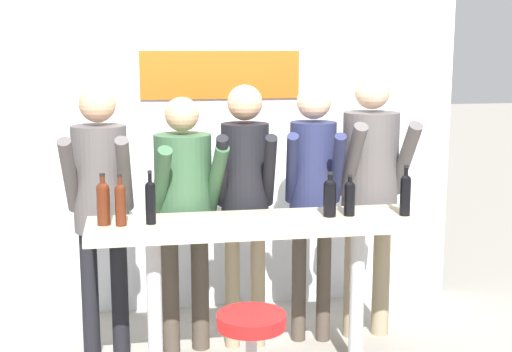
{
  "coord_description": "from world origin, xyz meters",
  "views": [
    {
      "loc": [
        -0.74,
        -4.08,
        2.03
      ],
      "look_at": [
        0.0,
        0.08,
        1.27
      ],
      "focal_mm": 50.0,
      "sensor_mm": 36.0,
      "label": 1
    }
  ],
  "objects_px": {
    "person_center_left": "(245,185)",
    "wine_bottle_0": "(103,201)",
    "person_far_left": "(101,191)",
    "person_center": "(313,182)",
    "person_center_right": "(370,177)",
    "tasting_table": "(258,250)",
    "wine_bottle_4": "(330,196)",
    "wine_bottle_2": "(349,196)",
    "person_left": "(184,198)",
    "wine_bottle_3": "(405,193)",
    "wine_bottle_5": "(120,202)",
    "wine_bottle_1": "(150,200)"
  },
  "relations": [
    {
      "from": "person_center_left",
      "to": "wine_bottle_0",
      "type": "height_order",
      "value": "person_center_left"
    },
    {
      "from": "person_far_left",
      "to": "person_center",
      "type": "distance_m",
      "value": 1.4
    },
    {
      "from": "person_center_right",
      "to": "tasting_table",
      "type": "bearing_deg",
      "value": -148.46
    },
    {
      "from": "wine_bottle_4",
      "to": "wine_bottle_2",
      "type": "bearing_deg",
      "value": 2.65
    },
    {
      "from": "person_far_left",
      "to": "wine_bottle_4",
      "type": "xyz_separation_m",
      "value": [
        1.38,
        -0.5,
        0.02
      ]
    },
    {
      "from": "person_far_left",
      "to": "person_left",
      "type": "height_order",
      "value": "person_far_left"
    },
    {
      "from": "person_far_left",
      "to": "person_center_right",
      "type": "relative_size",
      "value": 0.97
    },
    {
      "from": "person_center_left",
      "to": "wine_bottle_3",
      "type": "xyz_separation_m",
      "value": [
        0.9,
        -0.54,
        0.03
      ]
    },
    {
      "from": "tasting_table",
      "to": "wine_bottle_0",
      "type": "relative_size",
      "value": 6.68
    },
    {
      "from": "person_far_left",
      "to": "wine_bottle_5",
      "type": "relative_size",
      "value": 5.91
    },
    {
      "from": "person_left",
      "to": "person_center_right",
      "type": "xyz_separation_m",
      "value": [
        1.29,
        0.04,
        0.09
      ]
    },
    {
      "from": "person_center_right",
      "to": "person_center_left",
      "type": "bearing_deg",
      "value": -176.53
    },
    {
      "from": "person_center",
      "to": "wine_bottle_1",
      "type": "xyz_separation_m",
      "value": [
        -1.1,
        -0.51,
        0.03
      ]
    },
    {
      "from": "wine_bottle_2",
      "to": "person_center",
      "type": "bearing_deg",
      "value": 101.08
    },
    {
      "from": "tasting_table",
      "to": "wine_bottle_0",
      "type": "height_order",
      "value": "wine_bottle_0"
    },
    {
      "from": "person_center",
      "to": "wine_bottle_4",
      "type": "xyz_separation_m",
      "value": [
        -0.03,
        -0.51,
        0.01
      ]
    },
    {
      "from": "person_far_left",
      "to": "person_center_left",
      "type": "xyz_separation_m",
      "value": [
        0.94,
        -0.01,
        0.01
      ]
    },
    {
      "from": "wine_bottle_2",
      "to": "person_center_right",
      "type": "bearing_deg",
      "value": 59.15
    },
    {
      "from": "wine_bottle_0",
      "to": "wine_bottle_5",
      "type": "height_order",
      "value": "same"
    },
    {
      "from": "person_center_left",
      "to": "wine_bottle_3",
      "type": "bearing_deg",
      "value": -23.96
    },
    {
      "from": "wine_bottle_4",
      "to": "wine_bottle_3",
      "type": "bearing_deg",
      "value": -6.31
    },
    {
      "from": "wine_bottle_0",
      "to": "wine_bottle_1",
      "type": "relative_size",
      "value": 0.96
    },
    {
      "from": "person_center",
      "to": "wine_bottle_5",
      "type": "xyz_separation_m",
      "value": [
        -1.27,
        -0.52,
        0.02
      ]
    },
    {
      "from": "tasting_table",
      "to": "person_center_left",
      "type": "relative_size",
      "value": 1.13
    },
    {
      "from": "wine_bottle_1",
      "to": "wine_bottle_3",
      "type": "height_order",
      "value": "wine_bottle_1"
    },
    {
      "from": "wine_bottle_4",
      "to": "wine_bottle_5",
      "type": "height_order",
      "value": "wine_bottle_5"
    },
    {
      "from": "tasting_table",
      "to": "wine_bottle_4",
      "type": "distance_m",
      "value": 0.54
    },
    {
      "from": "wine_bottle_0",
      "to": "wine_bottle_1",
      "type": "height_order",
      "value": "wine_bottle_1"
    },
    {
      "from": "tasting_table",
      "to": "person_center",
      "type": "distance_m",
      "value": 0.75
    },
    {
      "from": "person_center_right",
      "to": "wine_bottle_4",
      "type": "xyz_separation_m",
      "value": [
        -0.44,
        -0.53,
        -0.01
      ]
    },
    {
      "from": "person_center",
      "to": "wine_bottle_3",
      "type": "height_order",
      "value": "person_center"
    },
    {
      "from": "person_far_left",
      "to": "person_center_right",
      "type": "distance_m",
      "value": 1.82
    },
    {
      "from": "person_far_left",
      "to": "wine_bottle_5",
      "type": "distance_m",
      "value": 0.53
    },
    {
      "from": "wine_bottle_0",
      "to": "person_center_left",
      "type": "bearing_deg",
      "value": 27.01
    },
    {
      "from": "wine_bottle_1",
      "to": "wine_bottle_5",
      "type": "bearing_deg",
      "value": -175.84
    },
    {
      "from": "wine_bottle_4",
      "to": "tasting_table",
      "type": "bearing_deg",
      "value": 179.59
    },
    {
      "from": "wine_bottle_1",
      "to": "wine_bottle_3",
      "type": "bearing_deg",
      "value": -2.06
    },
    {
      "from": "person_left",
      "to": "person_center_right",
      "type": "bearing_deg",
      "value": -6.71
    },
    {
      "from": "person_far_left",
      "to": "wine_bottle_3",
      "type": "bearing_deg",
      "value": -13.21
    },
    {
      "from": "person_far_left",
      "to": "wine_bottle_2",
      "type": "height_order",
      "value": "person_far_left"
    },
    {
      "from": "person_center_right",
      "to": "wine_bottle_0",
      "type": "height_order",
      "value": "person_center_right"
    },
    {
      "from": "tasting_table",
      "to": "person_center_right",
      "type": "xyz_separation_m",
      "value": [
        0.88,
        0.53,
        0.33
      ]
    },
    {
      "from": "wine_bottle_0",
      "to": "person_left",
      "type": "bearing_deg",
      "value": 42.91
    },
    {
      "from": "person_center",
      "to": "wine_bottle_0",
      "type": "height_order",
      "value": "person_center"
    },
    {
      "from": "person_center_left",
      "to": "wine_bottle_1",
      "type": "distance_m",
      "value": 0.8
    },
    {
      "from": "person_center_right",
      "to": "wine_bottle_5",
      "type": "relative_size",
      "value": 6.11
    },
    {
      "from": "person_center_left",
      "to": "wine_bottle_0",
      "type": "distance_m",
      "value": 1.01
    },
    {
      "from": "tasting_table",
      "to": "wine_bottle_5",
      "type": "xyz_separation_m",
      "value": [
        -0.81,
        -0.01,
        0.33
      ]
    },
    {
      "from": "wine_bottle_0",
      "to": "wine_bottle_5",
      "type": "distance_m",
      "value": 0.1
    },
    {
      "from": "tasting_table",
      "to": "person_center_left",
      "type": "bearing_deg",
      "value": 90.3
    }
  ]
}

